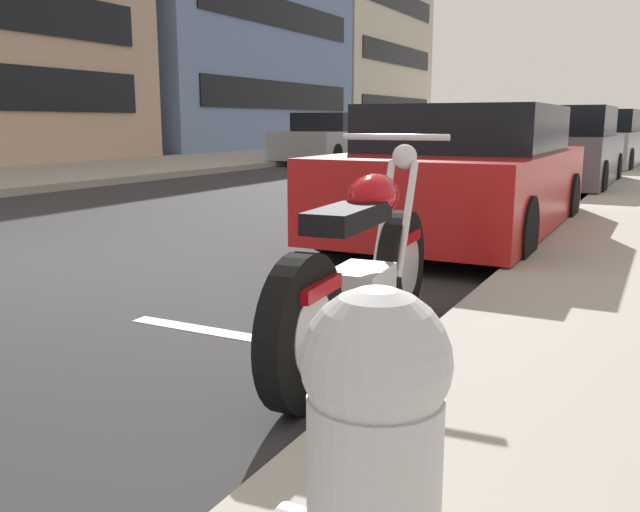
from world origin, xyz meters
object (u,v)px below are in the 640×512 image
(car_opposite_curb, at_px, (330,140))
(parked_car_mid_block, at_px, (557,150))
(parked_motorcycle, at_px, (363,273))
(parked_car_behind_motorcycle, at_px, (600,143))
(parked_car_second_in_row, at_px, (464,175))

(car_opposite_curb, bearing_deg, parked_car_mid_block, 50.12)
(parked_motorcycle, relative_size, parked_car_behind_motorcycle, 0.45)
(parked_car_second_in_row, height_order, parked_car_mid_block, parked_car_mid_block)
(parked_car_behind_motorcycle, bearing_deg, car_opposite_curb, 95.32)
(parked_car_behind_motorcycle, bearing_deg, parked_car_mid_block, -178.75)
(parked_motorcycle, xyz_separation_m, parked_car_behind_motorcycle, (15.31, 0.25, 0.25))
(parked_car_second_in_row, distance_m, parked_car_behind_motorcycle, 11.47)
(parked_motorcycle, relative_size, parked_car_second_in_row, 0.52)
(parked_motorcycle, relative_size, car_opposite_curb, 0.46)
(parked_car_mid_block, xyz_separation_m, car_opposite_curb, (5.45, 7.21, -0.02))
(parked_car_mid_block, bearing_deg, parked_motorcycle, -176.50)
(parked_car_mid_block, distance_m, car_opposite_curb, 9.04)
(parked_car_behind_motorcycle, distance_m, car_opposite_curb, 7.43)
(parked_car_second_in_row, relative_size, parked_car_mid_block, 1.02)
(parked_motorcycle, distance_m, car_opposite_curb, 16.90)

